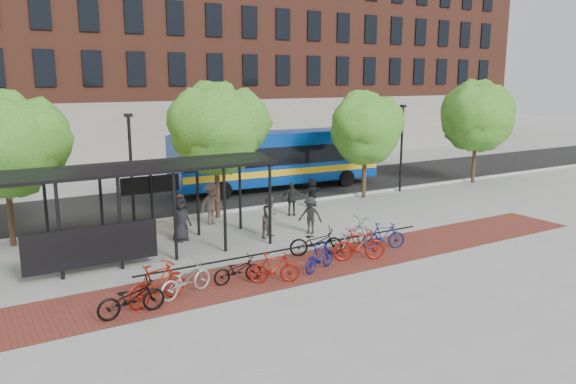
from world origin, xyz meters
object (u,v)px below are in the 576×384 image
tree_d (477,113)px  pedestrian_9 (310,215)px  bike_8 (316,242)px  lamp_post_right (402,146)px  tree_c (366,126)px  bike_1 (157,283)px  pedestrian_4 (291,199)px  lamp_post_left (131,167)px  bike_9 (359,245)px  bike_11 (383,236)px  pedestrian_3 (212,204)px  pedestrian_5 (312,192)px  pedestrian_2 (179,212)px  pedestrian_8 (270,217)px  bus (277,156)px  tree_a (6,141)px  bike_2 (186,279)px  bike_7 (320,256)px  pedestrian_1 (181,213)px  bus_shelter (132,178)px  bike_10 (352,233)px  tree_b (217,125)px  bike_5 (274,268)px  pedestrian_0 (181,219)px  bike_0 (131,298)px  bike_4 (238,270)px

tree_d → pedestrian_9: tree_d is taller
bike_8 → lamp_post_right: bearing=-33.7°
lamp_post_right → tree_c: bearing=-175.1°
lamp_post_right → bike_1: bearing=-153.1°
tree_d → pedestrian_4: bearing=-174.3°
bike_1 → lamp_post_left: bearing=-31.0°
bike_9 → bike_11: 1.89m
pedestrian_3 → pedestrian_5: bearing=-6.8°
pedestrian_2 → pedestrian_8: (2.89, -3.11, 0.07)m
bus → bike_9: bus is taller
tree_a → lamp_post_right: (20.91, 0.25, -1.49)m
lamp_post_right → bike_2: 19.32m
tree_c → lamp_post_left: (-13.09, 0.25, -1.31)m
bike_7 → pedestrian_8: bearing=-28.9°
pedestrian_1 → pedestrian_5: pedestrian_1 is taller
bike_7 → pedestrian_1: 7.76m
pedestrian_1 → bus: bearing=-148.9°
tree_d → bike_9: 18.95m
lamp_post_right → bike_9: bearing=-138.6°
bus_shelter → pedestrian_5: 11.09m
bike_11 → pedestrian_5: 7.81m
lamp_post_right → bike_10: lamp_post_right is taller
lamp_post_left → tree_b: bearing=-3.5°
bike_5 → pedestrian_0: (-0.87, 6.22, 0.42)m
bike_2 → tree_b: bearing=-49.8°
bike_0 → bike_9: (8.61, 0.55, 0.08)m
bike_0 → bike_8: bike_8 is taller
bike_8 → pedestrian_8: 3.12m
bike_2 → bike_7: (4.85, -0.25, -0.01)m
pedestrian_9 → bike_4: bearing=-96.1°
bus → pedestrian_0: 11.93m
bike_7 → pedestrian_1: size_ratio=1.00×
tree_d → bike_11: tree_d is taller
bus_shelter → lamp_post_left: size_ratio=2.07×
tree_d → bike_5: tree_d is taller
bus → tree_d: bearing=-18.4°
bus → pedestrian_1: bearing=-140.6°
tree_c → pedestrian_9: size_ratio=3.65×
pedestrian_5 → bike_10: bearing=56.5°
bike_9 → pedestrian_0: size_ratio=1.07×
tree_a → bike_1: bearing=-71.5°
lamp_post_left → pedestrian_0: size_ratio=2.75×
bike_5 → pedestrian_5: pedestrian_5 is taller
lamp_post_left → lamp_post_right: bearing=0.0°
bike_9 → pedestrian_2: size_ratio=1.20×
lamp_post_left → pedestrian_1: bearing=-49.1°
bus → pedestrian_2: size_ratio=7.86×
bike_0 → bus: bearing=-46.8°
tree_a → bike_8: size_ratio=3.01×
bike_2 → bike_7: bearing=-112.4°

